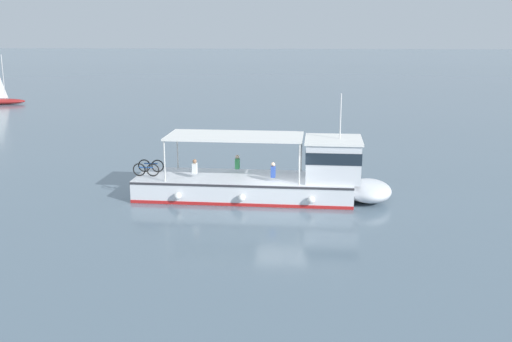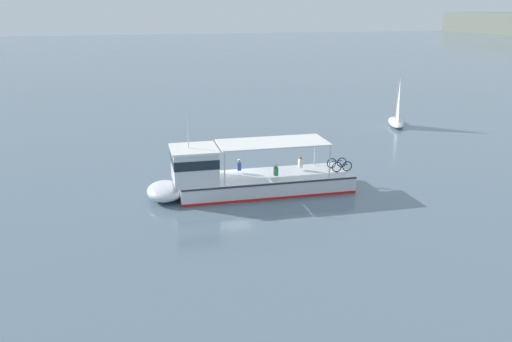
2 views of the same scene
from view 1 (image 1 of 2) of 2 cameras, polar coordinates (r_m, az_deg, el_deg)
The scene contains 3 objects.
ground_plane at distance 29.27m, azimuth 2.49°, elevation -3.37°, with size 400.00×400.00×0.00m, color slate.
ferry_main at distance 30.37m, azimuth 1.91°, elevation -0.76°, with size 3.94×12.95×5.32m.
sailboat_far_right at distance 72.98m, azimuth -22.68°, elevation 6.22°, with size 2.28×4.98×5.40m.
Camera 1 is at (-28.01, -0.57, 8.50)m, focal length 42.73 mm.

